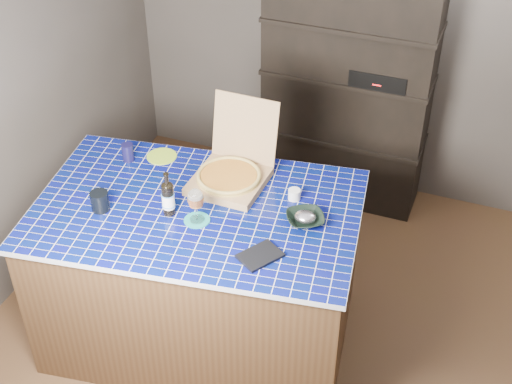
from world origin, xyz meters
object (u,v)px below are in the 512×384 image
at_px(mead_bottle, 168,198).
at_px(bowl, 305,219).
at_px(wine_glass, 196,200).
at_px(dvd_case, 260,256).
at_px(pizza_box, 231,173).
at_px(kitchen_island, 201,273).

bearing_deg(mead_bottle, bowl, 14.66).
height_order(wine_glass, dvd_case, wine_glass).
height_order(pizza_box, mead_bottle, pizza_box).
height_order(pizza_box, wine_glass, pizza_box).
bearing_deg(pizza_box, bowl, -19.69).
distance_m(mead_bottle, bowl, 0.75).
relative_size(kitchen_island, dvd_case, 9.23).
bearing_deg(kitchen_island, pizza_box, 65.60).
relative_size(kitchen_island, bowl, 9.64).
xyz_separation_m(wine_glass, bowl, (0.55, 0.19, -0.12)).
xyz_separation_m(kitchen_island, wine_glass, (0.05, -0.10, 0.64)).
bearing_deg(kitchen_island, bowl, 0.29).
bearing_deg(pizza_box, mead_bottle, -115.82).
distance_m(mead_bottle, wine_glass, 0.17).
height_order(pizza_box, dvd_case, pizza_box).
height_order(kitchen_island, bowl, bowl).
xyz_separation_m(dvd_case, bowl, (0.13, 0.35, 0.02)).
bearing_deg(wine_glass, bowl, 19.29).
xyz_separation_m(pizza_box, bowl, (0.52, -0.20, -0.04)).
height_order(mead_bottle, wine_glass, mead_bottle).
bearing_deg(wine_glass, mead_bottle, 178.41).
xyz_separation_m(mead_bottle, dvd_case, (0.59, -0.16, -0.10)).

